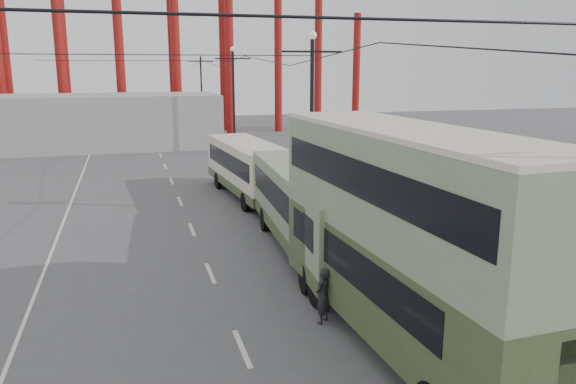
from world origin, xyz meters
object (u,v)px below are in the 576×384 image
object	(u,v)px
single_decker_cream	(249,167)
pedestrian	(323,296)
double_decker_bus	(406,228)
single_decker_green	(311,208)

from	to	relation	value
single_decker_cream	pedestrian	distance (m)	17.28
single_decker_cream	pedestrian	xyz separation A→B (m)	(-1.43, -17.19, -0.95)
double_decker_bus	pedestrian	distance (m)	3.55
double_decker_bus	pedestrian	xyz separation A→B (m)	(-1.63, 1.90, -2.51)
double_decker_bus	single_decker_cream	distance (m)	19.15
single_decker_green	single_decker_cream	xyz separation A→B (m)	(-0.26, 10.90, -0.13)
single_decker_green	single_decker_cream	size ratio (longest dim) A/B	1.17
single_decker_green	single_decker_cream	bearing A→B (deg)	94.64
pedestrian	single_decker_green	bearing A→B (deg)	-146.78
single_decker_cream	single_decker_green	bearing A→B (deg)	-92.98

